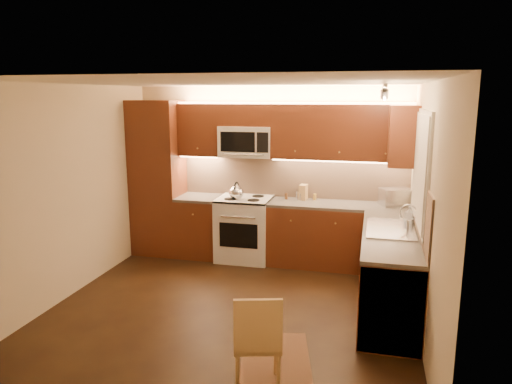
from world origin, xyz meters
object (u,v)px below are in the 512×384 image
(stove, at_px, (245,229))
(sink, at_px, (391,223))
(microwave, at_px, (247,141))
(toaster_oven, at_px, (395,197))
(kettle, at_px, (236,190))
(dining_chair, at_px, (257,340))
(soap_bottle, at_px, (409,215))
(knife_block, at_px, (303,192))

(stove, bearing_deg, sink, -29.36)
(microwave, relative_size, sink, 0.88)
(toaster_oven, bearing_deg, sink, -114.06)
(microwave, relative_size, kettle, 3.05)
(stove, bearing_deg, kettle, -133.37)
(stove, distance_m, kettle, 0.60)
(kettle, bearing_deg, dining_chair, -64.46)
(microwave, relative_size, toaster_oven, 1.98)
(soap_bottle, bearing_deg, toaster_oven, 115.98)
(sink, height_order, soap_bottle, soap_bottle)
(microwave, height_order, kettle, microwave)
(microwave, bearing_deg, soap_bottle, -23.19)
(toaster_oven, xyz_separation_m, dining_chair, (-1.16, -3.16, -0.59))
(knife_block, relative_size, dining_chair, 0.25)
(sink, bearing_deg, dining_chair, -119.40)
(microwave, xyz_separation_m, dining_chair, (0.93, -3.16, -1.29))
(toaster_oven, height_order, dining_chair, toaster_oven)
(sink, bearing_deg, knife_block, 131.86)
(kettle, height_order, soap_bottle, kettle)
(toaster_oven, distance_m, knife_block, 1.26)
(sink, distance_m, soap_bottle, 0.38)
(sink, xyz_separation_m, dining_chair, (-1.07, -1.90, -0.55))
(stove, xyz_separation_m, soap_bottle, (2.22, -0.81, 0.54))
(dining_chair, bearing_deg, knife_block, 76.12)
(knife_block, bearing_deg, sink, -41.90)
(sink, height_order, toaster_oven, toaster_oven)
(knife_block, distance_m, dining_chair, 3.26)
(knife_block, relative_size, soap_bottle, 1.04)
(toaster_oven, bearing_deg, microwave, 159.91)
(stove, distance_m, microwave, 1.27)
(knife_block, bearing_deg, toaster_oven, 3.77)
(sink, height_order, knife_block, knife_block)
(sink, bearing_deg, soap_bottle, 55.15)
(soap_bottle, bearing_deg, knife_block, 162.64)
(stove, relative_size, knife_block, 4.24)
(kettle, height_order, dining_chair, kettle)
(microwave, xyz_separation_m, sink, (2.00, -1.26, -0.74))
(knife_block, xyz_separation_m, dining_chair, (0.10, -3.21, -0.58))
(microwave, xyz_separation_m, knife_block, (0.83, 0.05, -0.71))
(dining_chair, bearing_deg, toaster_oven, 54.09)
(stove, bearing_deg, toaster_oven, 3.57)
(kettle, bearing_deg, stove, 52.91)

